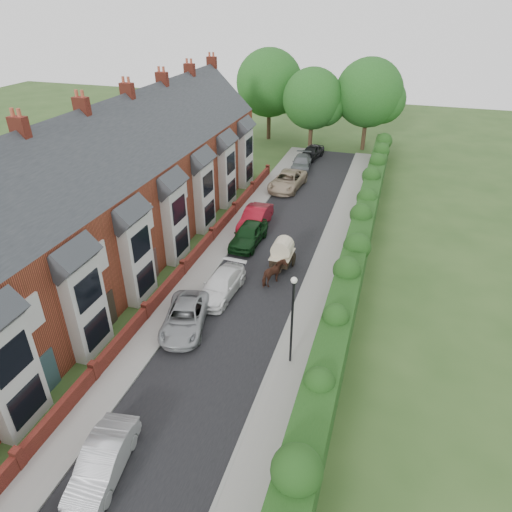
% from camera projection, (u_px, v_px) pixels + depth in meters
% --- Properties ---
extents(ground, '(140.00, 140.00, 0.00)m').
position_uv_depth(ground, '(197.00, 405.00, 20.83)').
color(ground, '#2D4C1E').
rests_on(ground, ground).
extents(road, '(6.00, 58.00, 0.02)m').
position_uv_depth(road, '(258.00, 278.00, 30.03)').
color(road, black).
rests_on(road, ground).
extents(pavement_hedge_side, '(2.20, 58.00, 0.12)m').
position_uv_depth(pavement_hedge_side, '(319.00, 288.00, 28.94)').
color(pavement_hedge_side, gray).
rests_on(pavement_hedge_side, ground).
extents(pavement_house_side, '(1.70, 58.00, 0.12)m').
position_uv_depth(pavement_house_side, '(204.00, 269.00, 31.01)').
color(pavement_house_side, gray).
rests_on(pavement_house_side, ground).
extents(kerb_hedge_side, '(0.18, 58.00, 0.13)m').
position_uv_depth(kerb_hedge_side, '(303.00, 286.00, 29.21)').
color(kerb_hedge_side, gray).
rests_on(kerb_hedge_side, ground).
extents(kerb_house_side, '(0.18, 58.00, 0.13)m').
position_uv_depth(kerb_house_side, '(215.00, 270.00, 30.80)').
color(kerb_house_side, gray).
rests_on(kerb_house_side, ground).
extents(hedge, '(2.10, 58.00, 2.85)m').
position_uv_depth(hedge, '(350.00, 272.00, 27.70)').
color(hedge, '#183C13').
rests_on(hedge, ground).
extents(terrace_row, '(9.05, 40.50, 11.50)m').
position_uv_depth(terrace_row, '(101.00, 203.00, 29.65)').
color(terrace_row, '#963C26').
rests_on(terrace_row, ground).
extents(garden_wall_row, '(0.35, 40.35, 1.10)m').
position_uv_depth(garden_wall_row, '(184.00, 269.00, 30.24)').
color(garden_wall_row, maroon).
rests_on(garden_wall_row, ground).
extents(lamppost, '(0.32, 0.32, 5.16)m').
position_uv_depth(lamppost, '(293.00, 310.00, 21.60)').
color(lamppost, black).
rests_on(lamppost, ground).
extents(tree_far_left, '(7.14, 6.80, 9.29)m').
position_uv_depth(tree_far_left, '(316.00, 100.00, 51.72)').
color(tree_far_left, '#332316').
rests_on(tree_far_left, ground).
extents(tree_far_right, '(7.98, 7.60, 10.31)m').
position_uv_depth(tree_far_right, '(372.00, 95.00, 51.50)').
color(tree_far_right, '#332316').
rests_on(tree_far_right, ground).
extents(tree_far_back, '(8.40, 8.00, 10.82)m').
position_uv_depth(tree_far_back, '(273.00, 85.00, 55.29)').
color(tree_far_back, '#332316').
rests_on(tree_far_back, ground).
extents(car_silver_a, '(2.11, 4.40, 1.39)m').
position_uv_depth(car_silver_a, '(103.00, 462.00, 17.55)').
color(car_silver_a, '#B9B9BE').
rests_on(car_silver_a, ground).
extents(car_silver_b, '(3.29, 5.20, 1.34)m').
position_uv_depth(car_silver_b, '(185.00, 317.00, 25.37)').
color(car_silver_b, '#94979A').
rests_on(car_silver_b, ground).
extents(car_white, '(2.18, 4.80, 1.36)m').
position_uv_depth(car_white, '(221.00, 285.00, 28.16)').
color(car_white, white).
rests_on(car_white, ground).
extents(car_green, '(2.05, 4.75, 1.59)m').
position_uv_depth(car_green, '(249.00, 234.00, 33.81)').
color(car_green, black).
rests_on(car_green, ground).
extents(car_red, '(1.73, 4.87, 1.60)m').
position_uv_depth(car_red, '(255.00, 218.00, 36.22)').
color(car_red, maroon).
rests_on(car_red, ground).
extents(car_beige, '(3.03, 5.78, 1.55)m').
position_uv_depth(car_beige, '(287.00, 181.00, 43.44)').
color(car_beige, tan).
rests_on(car_beige, ground).
extents(car_grey, '(2.36, 4.82, 1.35)m').
position_uv_depth(car_grey, '(302.00, 163.00, 48.36)').
color(car_grey, slate).
rests_on(car_grey, ground).
extents(car_black, '(2.58, 4.59, 1.47)m').
position_uv_depth(car_black, '(312.00, 152.00, 51.34)').
color(car_black, black).
rests_on(car_black, ground).
extents(horse, '(1.50, 2.07, 1.60)m').
position_uv_depth(horse, '(274.00, 274.00, 29.07)').
color(horse, '#432418').
rests_on(horse, ground).
extents(horse_cart, '(1.43, 3.16, 2.28)m').
position_uv_depth(horse_cart, '(282.00, 252.00, 30.50)').
color(horse_cart, black).
rests_on(horse_cart, ground).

